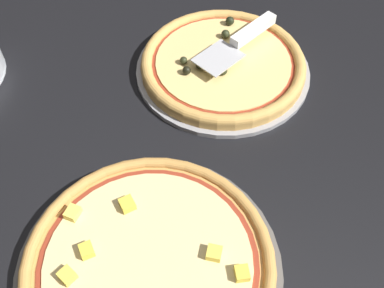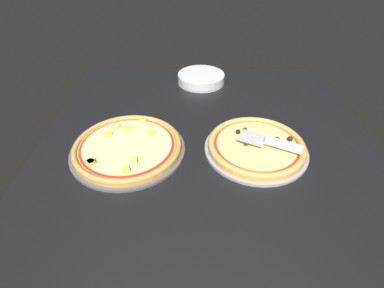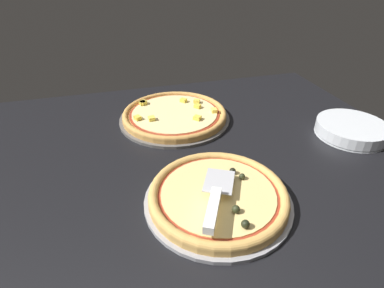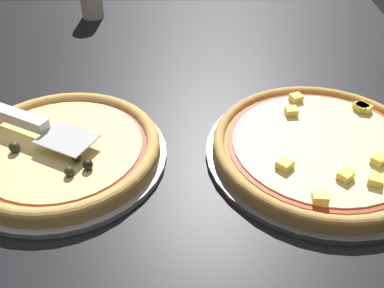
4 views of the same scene
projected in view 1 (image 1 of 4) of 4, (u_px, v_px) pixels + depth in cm
name	position (u px, v px, depth cm)	size (l,w,h in cm)	color
ground_plane	(216.00, 142.00, 82.57)	(142.59, 119.22, 3.60)	black
pizza_pan_front	(223.00, 70.00, 90.96)	(34.99, 34.99, 1.00)	#939399
pizza_front	(223.00, 63.00, 89.54)	(32.89, 32.89, 3.79)	tan
pizza_pan_back	(150.00, 268.00, 65.53)	(38.83, 38.83, 1.00)	#565451
pizza_back	(149.00, 263.00, 64.14)	(36.50, 36.50, 3.17)	#C68E47
serving_spatula	(246.00, 36.00, 89.63)	(13.47, 20.35, 2.00)	#B7B7BC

